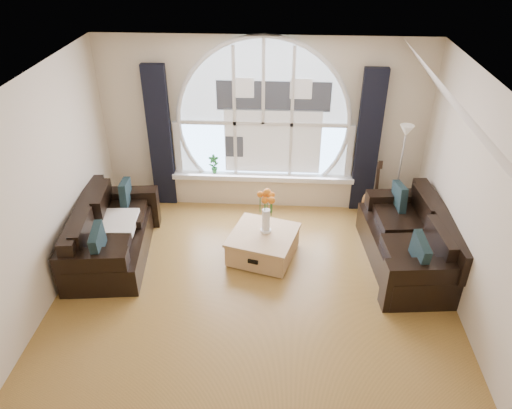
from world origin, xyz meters
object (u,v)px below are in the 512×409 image
guitar (375,189)px  potted_plant (214,164)px  sofa_right (409,240)px  floor_lamp (399,176)px  coffee_chest (263,244)px  sofa_left (112,232)px  vase_flowers (266,207)px

guitar → potted_plant: guitar is taller
sofa_right → floor_lamp: floor_lamp is taller
coffee_chest → floor_lamp: 2.30m
floor_lamp → guitar: 0.41m
sofa_left → vase_flowers: (2.11, 0.16, 0.37)m
vase_flowers → potted_plant: (-0.89, 1.36, -0.07)m
guitar → potted_plant: size_ratio=3.37×
sofa_left → coffee_chest: (2.08, 0.10, -0.19)m
sofa_right → vase_flowers: bearing=170.9°
guitar → potted_plant: (-2.53, 0.34, 0.18)m
sofa_right → potted_plant: 3.20m
sofa_right → vase_flowers: (-1.93, 0.11, 0.37)m
sofa_left → guitar: 3.93m
vase_flowers → floor_lamp: bearing=26.6°
guitar → potted_plant: 2.56m
coffee_chest → sofa_right: bearing=14.3°
sofa_right → potted_plant: (-2.82, 1.48, 0.31)m
coffee_chest → floor_lamp: floor_lamp is taller
coffee_chest → potted_plant: 1.74m
sofa_left → guitar: guitar is taller
potted_plant → sofa_right: bearing=-27.6°
coffee_chest → guitar: size_ratio=0.81×
sofa_right → guitar: bearing=98.8°
sofa_right → guitar: 1.18m
vase_flowers → guitar: (1.63, 1.03, -0.24)m
sofa_left → floor_lamp: size_ratio=1.12×
vase_flowers → guitar: vase_flowers is taller
potted_plant → sofa_left: bearing=-128.7°
sofa_right → coffee_chest: 1.97m
floor_lamp → potted_plant: 2.86m
sofa_left → guitar: (3.75, 1.19, 0.13)m
floor_lamp → potted_plant: (-2.83, 0.39, -0.09)m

